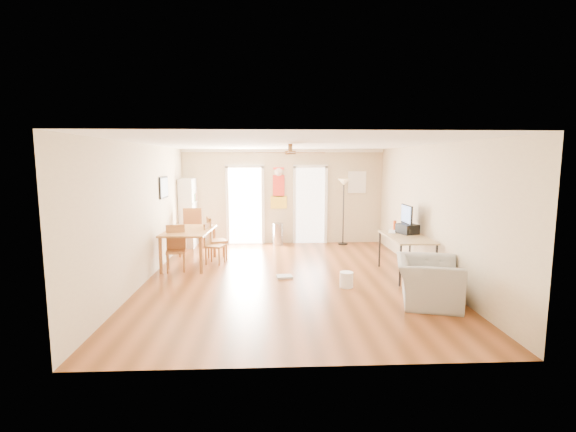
{
  "coord_description": "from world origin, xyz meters",
  "views": [
    {
      "loc": [
        -0.39,
        -7.79,
        2.28
      ],
      "look_at": [
        0.0,
        0.6,
        1.15
      ],
      "focal_mm": 25.51,
      "sensor_mm": 36.0,
      "label": 1
    }
  ],
  "objects_px": {
    "torchiere_lamp": "(343,212)",
    "wastebasket_a": "(346,280)",
    "wastebasket_b": "(432,288)",
    "armchair": "(428,281)",
    "dining_table": "(190,247)",
    "dining_chair_near": "(176,249)",
    "dining_chair_far": "(194,229)",
    "printer": "(407,229)",
    "dining_chair_right_a": "(217,238)",
    "dining_chair_right_b": "(215,244)",
    "computer_desk": "(405,256)",
    "bookshelf": "(189,213)",
    "trash_can": "(278,234)"
  },
  "relations": [
    {
      "from": "bookshelf",
      "to": "wastebasket_b",
      "type": "bearing_deg",
      "value": -21.85
    },
    {
      "from": "dining_table",
      "to": "armchair",
      "type": "xyz_separation_m",
      "value": [
        4.3,
        -2.68,
        -0.03
      ]
    },
    {
      "from": "dining_table",
      "to": "bookshelf",
      "type": "bearing_deg",
      "value": 101.16
    },
    {
      "from": "dining_chair_right_b",
      "to": "wastebasket_b",
      "type": "relative_size",
      "value": 3.2
    },
    {
      "from": "wastebasket_b",
      "to": "armchair",
      "type": "xyz_separation_m",
      "value": [
        -0.23,
        -0.37,
        0.22
      ]
    },
    {
      "from": "dining_chair_near",
      "to": "wastebasket_b",
      "type": "bearing_deg",
      "value": -30.85
    },
    {
      "from": "dining_chair_right_a",
      "to": "dining_chair_near",
      "type": "xyz_separation_m",
      "value": [
        -0.74,
        -0.97,
        -0.03
      ]
    },
    {
      "from": "bookshelf",
      "to": "dining_table",
      "type": "bearing_deg",
      "value": -59.4
    },
    {
      "from": "dining_chair_right_b",
      "to": "dining_chair_far",
      "type": "distance_m",
      "value": 1.55
    },
    {
      "from": "dining_chair_right_b",
      "to": "armchair",
      "type": "bearing_deg",
      "value": -110.27
    },
    {
      "from": "dining_chair_near",
      "to": "dining_chair_far",
      "type": "xyz_separation_m",
      "value": [
        0.03,
        1.97,
        0.08
      ]
    },
    {
      "from": "computer_desk",
      "to": "printer",
      "type": "relative_size",
      "value": 3.89
    },
    {
      "from": "dining_table",
      "to": "torchiere_lamp",
      "type": "height_order",
      "value": "torchiere_lamp"
    },
    {
      "from": "dining_table",
      "to": "printer",
      "type": "relative_size",
      "value": 4.1
    },
    {
      "from": "bookshelf",
      "to": "dining_chair_right_a",
      "type": "relative_size",
      "value": 1.83
    },
    {
      "from": "dining_chair_right_a",
      "to": "printer",
      "type": "distance_m",
      "value": 4.25
    },
    {
      "from": "dining_table",
      "to": "printer",
      "type": "distance_m",
      "value": 4.69
    },
    {
      "from": "computer_desk",
      "to": "trash_can",
      "type": "bearing_deg",
      "value": 128.5
    },
    {
      "from": "wastebasket_a",
      "to": "wastebasket_b",
      "type": "xyz_separation_m",
      "value": [
        1.38,
        -0.53,
        -0.0
      ]
    },
    {
      "from": "bookshelf",
      "to": "dining_chair_right_a",
      "type": "bearing_deg",
      "value": -39.22
    },
    {
      "from": "dining_chair_near",
      "to": "armchair",
      "type": "distance_m",
      "value": 4.99
    },
    {
      "from": "dining_chair_near",
      "to": "trash_can",
      "type": "distance_m",
      "value": 3.37
    },
    {
      "from": "dining_chair_right_b",
      "to": "torchiere_lamp",
      "type": "bearing_deg",
      "value": -42.33
    },
    {
      "from": "bookshelf",
      "to": "dining_table",
      "type": "height_order",
      "value": "bookshelf"
    },
    {
      "from": "armchair",
      "to": "computer_desk",
      "type": "bearing_deg",
      "value": 9.85
    },
    {
      "from": "dining_table",
      "to": "torchiere_lamp",
      "type": "xyz_separation_m",
      "value": [
        3.79,
        2.07,
        0.51
      ]
    },
    {
      "from": "wastebasket_a",
      "to": "wastebasket_b",
      "type": "bearing_deg",
      "value": -21.23
    },
    {
      "from": "dining_chair_right_b",
      "to": "trash_can",
      "type": "bearing_deg",
      "value": -20.0
    },
    {
      "from": "trash_can",
      "to": "wastebasket_a",
      "type": "height_order",
      "value": "trash_can"
    },
    {
      "from": "bookshelf",
      "to": "trash_can",
      "type": "height_order",
      "value": "bookshelf"
    },
    {
      "from": "bookshelf",
      "to": "computer_desk",
      "type": "xyz_separation_m",
      "value": [
        4.88,
        -3.09,
        -0.51
      ]
    },
    {
      "from": "wastebasket_a",
      "to": "wastebasket_b",
      "type": "relative_size",
      "value": 1.0
    },
    {
      "from": "bookshelf",
      "to": "trash_can",
      "type": "relative_size",
      "value": 3.02
    },
    {
      "from": "dining_chair_right_b",
      "to": "wastebasket_a",
      "type": "height_order",
      "value": "dining_chair_right_b"
    },
    {
      "from": "dining_chair_right_a",
      "to": "wastebasket_a",
      "type": "xyz_separation_m",
      "value": [
        2.61,
        -2.24,
        -0.36
      ]
    },
    {
      "from": "printer",
      "to": "armchair",
      "type": "distance_m",
      "value": 2.01
    },
    {
      "from": "dining_chair_right_b",
      "to": "trash_can",
      "type": "xyz_separation_m",
      "value": [
        1.44,
        1.98,
        -0.15
      ]
    },
    {
      "from": "bookshelf",
      "to": "wastebasket_a",
      "type": "height_order",
      "value": "bookshelf"
    },
    {
      "from": "dining_chair_right_a",
      "to": "dining_chair_right_b",
      "type": "distance_m",
      "value": 0.38
    },
    {
      "from": "dining_table",
      "to": "armchair",
      "type": "relative_size",
      "value": 1.41
    },
    {
      "from": "dining_chair_right_a",
      "to": "dining_chair_right_b",
      "type": "xyz_separation_m",
      "value": [
        0.0,
        -0.38,
        -0.05
      ]
    },
    {
      "from": "trash_can",
      "to": "printer",
      "type": "xyz_separation_m",
      "value": [
        2.61,
        -2.82,
        0.59
      ]
    },
    {
      "from": "dining_table",
      "to": "wastebasket_a",
      "type": "relative_size",
      "value": 5.57
    },
    {
      "from": "torchiere_lamp",
      "to": "printer",
      "type": "relative_size",
      "value": 4.7
    },
    {
      "from": "dining_chair_near",
      "to": "dining_chair_far",
      "type": "distance_m",
      "value": 1.97
    },
    {
      "from": "trash_can",
      "to": "computer_desk",
      "type": "distance_m",
      "value": 3.99
    },
    {
      "from": "torchiere_lamp",
      "to": "wastebasket_a",
      "type": "xyz_separation_m",
      "value": [
        -0.63,
        -3.85,
        -0.76
      ]
    },
    {
      "from": "dining_chair_right_b",
      "to": "computer_desk",
      "type": "bearing_deg",
      "value": -90.21
    },
    {
      "from": "dining_chair_far",
      "to": "wastebasket_a",
      "type": "bearing_deg",
      "value": 132.75
    },
    {
      "from": "bookshelf",
      "to": "dining_table",
      "type": "xyz_separation_m",
      "value": [
        0.4,
        -2.02,
        -0.52
      ]
    }
  ]
}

